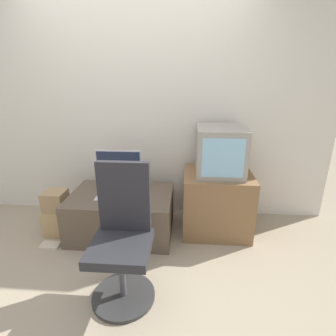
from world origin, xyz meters
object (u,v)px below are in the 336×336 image
Objects in this scene: keyboard at (113,199)px; book at (50,245)px; crt_tv at (220,150)px; cardboard_box_lower at (58,221)px; mouse at (136,198)px; main_monitor at (119,170)px; office_chair at (122,242)px.

keyboard is 1.85× the size of book.
crt_tv reaches higher than cardboard_box_lower.
mouse is at bearing 3.42° from keyboard.
main_monitor reaches higher than cardboard_box_lower.
cardboard_box_lower is (-0.87, 0.06, -0.33)m from mouse.
crt_tv is (1.06, 0.01, 0.23)m from main_monitor.
main_monitor is 0.36m from keyboard.
crt_tv reaches higher than main_monitor.
office_chair reaches higher than mouse.
cardboard_box_lower is (-1.70, -0.23, -0.76)m from crt_tv.
office_chair is 1.23m from cardboard_box_lower.
cardboard_box_lower is 0.29m from book.
main_monitor is 2.59× the size of book.
keyboard is 0.78m from book.
office_chair reaches higher than main_monitor.
mouse is 0.93m from cardboard_box_lower.
main_monitor is 9.71× the size of mouse.
keyboard is 0.75m from office_chair.
office_chair is 5.47× the size of book.
main_monitor is 0.47× the size of office_chair.
mouse is 0.05× the size of office_chair.
cardboard_box_lower is at bearing 176.27° from mouse.
office_chair is 3.80× the size of cardboard_box_lower.
book is (-0.89, 0.51, -0.44)m from office_chair.
office_chair reaches higher than keyboard.
mouse is 0.98m from crt_tv.
main_monitor is 1.02m from book.
keyboard reaches higher than book.
keyboard is 0.64× the size of crt_tv.
book is (-0.85, -0.20, -0.45)m from mouse.
mouse is at bearing -50.69° from main_monitor.
cardboard_box_lower is (-0.64, -0.22, -0.53)m from main_monitor.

